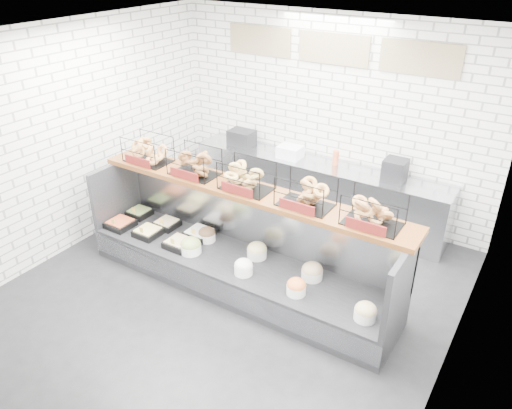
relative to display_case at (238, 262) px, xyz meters
The scene contains 5 objects.
ground 0.47m from the display_case, 86.66° to the right, with size 5.50×5.50×0.00m, color black.
room_shell 1.75m from the display_case, 85.59° to the left, with size 5.02×5.51×3.01m.
display_case is the anchor object (origin of this frame).
bagel_shelf 1.07m from the display_case, 83.67° to the left, with size 4.10×0.50×0.40m.
prep_counter 2.09m from the display_case, 89.64° to the left, with size 4.00×0.60×1.20m.
Camera 1 is at (2.89, -3.83, 3.83)m, focal length 35.00 mm.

